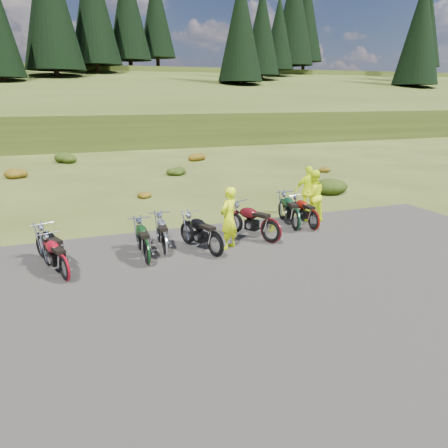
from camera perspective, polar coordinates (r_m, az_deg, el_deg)
name	(u,v)px	position (r m, az deg, el deg)	size (l,w,h in m)	color
ground	(221,269)	(11.86, -0.38, -5.84)	(300.00, 300.00, 0.00)	#333F15
gravel_pad	(251,300)	(10.17, 3.59, -9.83)	(20.00, 12.00, 0.04)	black
hill_slope	(88,132)	(60.58, -17.37, 11.44)	(300.00, 46.00, 3.00)	#354015
hill_plateau	(71,114)	(120.44, -19.40, 13.38)	(300.00, 90.00, 9.17)	#354015
conifer_23	(93,3)	(73.76, -16.79, 25.92)	(7.48, 7.48, 19.00)	black
conifer_24	(128,8)	(80.50, -12.49, 25.85)	(7.04, 7.04, 18.00)	black
conifer_25	(156,13)	(87.52, -8.87, 25.56)	(6.60, 6.60, 17.00)	black
conifer_26	(241,27)	(64.88, 2.20, 24.27)	(6.16, 6.16, 16.00)	black
conifer_27	(262,30)	(72.82, 4.97, 23.91)	(5.72, 5.72, 15.00)	black
conifer_28	(279,32)	(80.88, 7.18, 23.59)	(5.28, 5.28, 14.00)	black
conifer_29	(294,13)	(89.53, 9.09, 25.54)	(7.92, 7.92, 20.00)	black
conifer_30	(305,16)	(97.72, 10.58, 25.10)	(7.48, 7.48, 19.00)	black
conifer_31	(420,31)	(80.59, 24.25, 21.99)	(7.04, 7.04, 18.00)	black
conifer_32	(422,33)	(89.10, 24.40, 21.76)	(6.60, 6.60, 17.00)	black
conifer_33	(423,35)	(97.60, 24.53, 21.57)	(6.16, 6.16, 16.00)	black
conifer_34	(424,36)	(106.11, 24.64, 21.40)	(5.72, 5.72, 15.00)	black
conifer_35	(425,37)	(114.62, 24.73, 21.27)	(5.28, 5.28, 14.00)	black
conifer_36	(427,27)	(123.42, 24.95, 22.30)	(7.92, 7.92, 20.00)	black
shrub_2	(15,172)	(27.31, -25.62, 6.16)	(1.30, 1.30, 0.77)	brown
shrub_3	(67,156)	(32.45, -19.84, 8.32)	(1.56, 1.56, 0.92)	#1F310C
shrub_4	(143,193)	(20.24, -10.56, 3.98)	(0.77, 0.77, 0.45)	brown
shrub_5	(175,170)	(25.92, -6.38, 7.02)	(1.03, 1.03, 0.61)	#1F310C
shrub_6	(196,155)	(31.73, -3.69, 8.95)	(1.30, 1.30, 0.77)	brown
shrub_7	(332,183)	(21.57, 13.96, 5.16)	(1.56, 1.56, 0.92)	#1F310C
shrub_8	(322,168)	(27.53, 12.74, 7.11)	(0.77, 0.77, 0.45)	brown
motorcycle_0	(63,273)	(12.30, -20.23, -6.07)	(2.11, 0.70, 1.11)	black
motorcycle_1	(66,282)	(11.74, -19.93, -7.12)	(1.94, 0.65, 1.02)	maroon
motorcycle_2	(148,266)	(12.23, -9.92, -5.38)	(2.05, 0.68, 1.08)	black
motorcycle_3	(166,256)	(12.83, -7.63, -4.22)	(1.99, 0.66, 1.04)	#ADADB2
motorcycle_4	(271,244)	(13.87, 6.11, -2.57)	(2.27, 0.76, 1.19)	#470B10
motorcycle_5	(215,257)	(12.64, -1.13, -4.40)	(2.15, 0.72, 1.13)	black
motorcycle_6	(313,231)	(15.41, 11.56, -0.87)	(2.01, 0.67, 1.05)	maroon
motorcycle_7	(295,231)	(15.23, 9.30, -0.95)	(2.20, 0.73, 1.15)	black
person_middle	(229,219)	(13.05, 0.62, 0.66)	(0.69, 0.45, 1.89)	#D0EC0C
person_right_a	(313,197)	(16.31, 11.49, 3.54)	(0.92, 0.72, 1.89)	#D0EC0C
person_right_b	(309,191)	(17.31, 11.00, 4.28)	(1.10, 0.46, 1.88)	#D0EC0C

